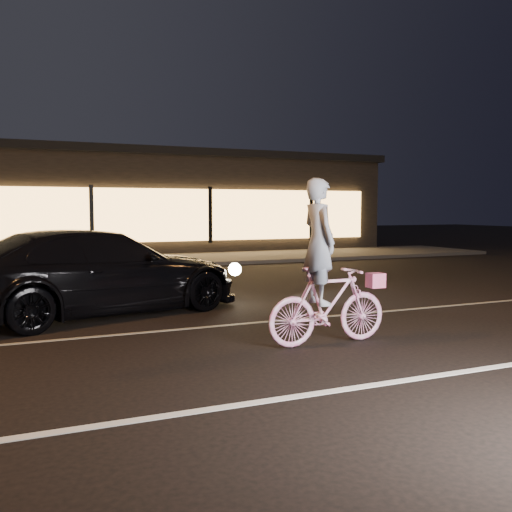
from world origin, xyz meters
name	(u,v)px	position (x,y,z in m)	size (l,w,h in m)	color
ground	(257,358)	(0.00, 0.00, 0.00)	(90.00, 90.00, 0.00)	black
lane_stripe_near	(317,393)	(0.00, -1.50, 0.00)	(60.00, 0.12, 0.01)	silver
lane_stripe_far	(206,327)	(0.00, 2.00, 0.00)	(60.00, 0.10, 0.01)	gray
sidewalk	(100,262)	(0.00, 13.00, 0.06)	(30.00, 4.00, 0.12)	#383533
storefront	(78,201)	(0.00, 18.97, 2.15)	(25.40, 8.42, 4.20)	black
cyclist	(326,286)	(1.14, 0.28, 0.80)	(1.79, 0.62, 2.26)	#E0348E
sedan	(98,272)	(-1.36, 3.77, 0.75)	(5.53, 3.44, 1.50)	black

